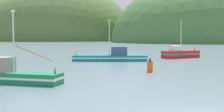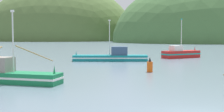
# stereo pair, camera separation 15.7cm
# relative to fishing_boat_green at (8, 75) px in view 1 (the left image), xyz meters

# --- Properties ---
(hill_mid_left) EXTENTS (132.55, 106.04, 83.10)m
(hill_mid_left) POSITION_rel_fishing_boat_green_xyz_m (118.38, 135.00, -0.71)
(hill_mid_left) COLOR #47703D
(hill_mid_left) RESTS_ON ground
(hill_far_center) EXTENTS (117.31, 93.85, 89.08)m
(hill_far_center) POSITION_rel_fishing_boat_green_xyz_m (32.09, 210.67, -0.71)
(hill_far_center) COLOR #516B38
(hill_far_center) RESTS_ON ground
(fishing_boat_green) EXTENTS (8.99, 13.98, 6.32)m
(fishing_boat_green) POSITION_rel_fishing_boat_green_xyz_m (0.00, 0.00, 0.00)
(fishing_boat_green) COLOR #197A47
(fishing_boat_green) RESTS_ON ground
(fishing_boat_red) EXTENTS (7.78, 3.83, 7.18)m
(fishing_boat_red) POSITION_rel_fishing_boat_green_xyz_m (29.09, 21.55, 0.09)
(fishing_boat_red) COLOR red
(fishing_boat_red) RESTS_ON ground
(fishing_boat_teal) EXTENTS (12.17, 5.76, 6.62)m
(fishing_boat_teal) POSITION_rel_fishing_boat_green_xyz_m (15.07, 18.77, -0.03)
(fishing_boat_teal) COLOR #147F84
(fishing_boat_teal) RESTS_ON ground
(channel_buoy) EXTENTS (0.65, 0.65, 1.66)m
(channel_buoy) POSITION_rel_fishing_boat_green_xyz_m (15.03, 3.57, -0.02)
(channel_buoy) COLOR #E55914
(channel_buoy) RESTS_ON ground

